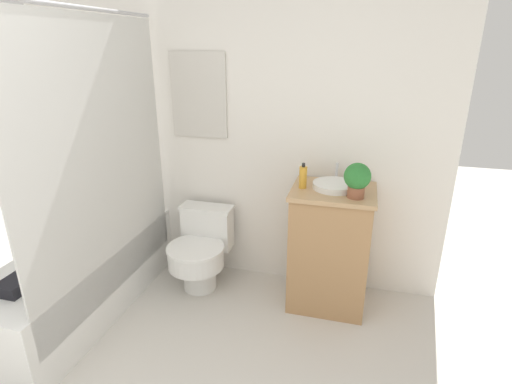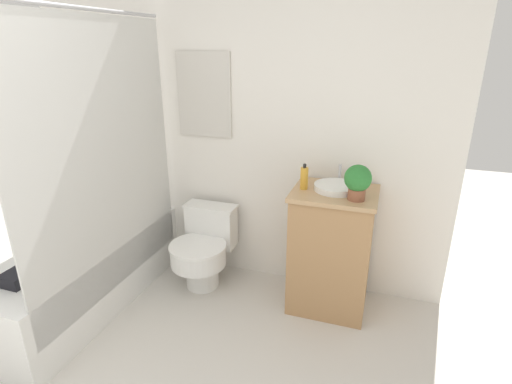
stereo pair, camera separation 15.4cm
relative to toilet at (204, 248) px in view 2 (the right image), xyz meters
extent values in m
cube|color=white|center=(0.13, 0.31, 0.94)|extent=(3.24, 0.05, 2.50)
cube|color=beige|center=(-0.07, 0.27, 1.13)|extent=(0.43, 0.02, 0.61)
cube|color=silver|center=(-0.07, 0.27, 1.13)|extent=(0.40, 0.01, 0.58)
cube|color=white|center=(-0.69, -0.50, -0.07)|extent=(0.59, 1.57, 0.48)
cube|color=silver|center=(-0.41, -0.50, 0.78)|extent=(0.01, 1.44, 1.73)
cylinder|color=#B7B7BC|center=(-0.41, -0.50, 1.66)|extent=(0.02, 1.44, 0.02)
cube|color=black|center=(-0.69, -0.97, 0.21)|extent=(0.14, 0.25, 0.07)
cylinder|color=white|center=(0.00, -0.04, -0.20)|extent=(0.25, 0.25, 0.22)
cylinder|color=white|center=(0.00, -0.10, -0.01)|extent=(0.42, 0.42, 0.14)
cylinder|color=white|center=(0.00, -0.10, 0.07)|extent=(0.43, 0.43, 0.02)
cube|color=white|center=(0.00, 0.15, 0.12)|extent=(0.39, 0.16, 0.32)
cube|color=white|center=(0.00, 0.15, 0.29)|extent=(0.41, 0.17, 0.02)
cube|color=#AD7F51|center=(0.97, 0.03, 0.12)|extent=(0.53, 0.44, 0.85)
cube|color=tan|center=(0.97, 0.03, 0.56)|extent=(0.56, 0.47, 0.03)
cylinder|color=white|center=(0.97, 0.05, 0.59)|extent=(0.29, 0.29, 0.04)
cylinder|color=silver|center=(0.97, 0.22, 0.64)|extent=(0.02, 0.02, 0.13)
cylinder|color=gold|center=(0.76, 0.01, 0.65)|extent=(0.05, 0.05, 0.15)
cylinder|color=black|center=(0.76, 0.01, 0.73)|extent=(0.02, 0.02, 0.02)
cylinder|color=brown|center=(1.11, -0.08, 0.61)|extent=(0.11, 0.11, 0.07)
sphere|color=#2D7A33|center=(1.11, -0.08, 0.71)|extent=(0.17, 0.17, 0.17)
camera|label=1|loc=(1.11, -2.51, 1.48)|focal=28.00mm
camera|label=2|loc=(1.26, -2.46, 1.48)|focal=28.00mm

